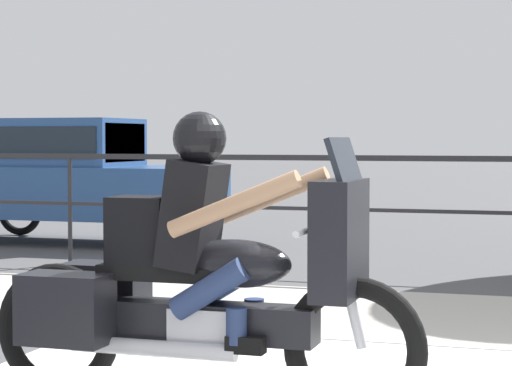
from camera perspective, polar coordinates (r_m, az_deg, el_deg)
sidewalk_band at (r=8.35m, az=14.19°, el=-7.60°), size 44.00×2.40×0.01m
motorcycle at (r=5.42m, az=-3.46°, el=-5.49°), size 2.47×0.76×1.61m
parked_car at (r=14.23m, az=-10.82°, el=0.59°), size 4.15×1.63×1.74m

